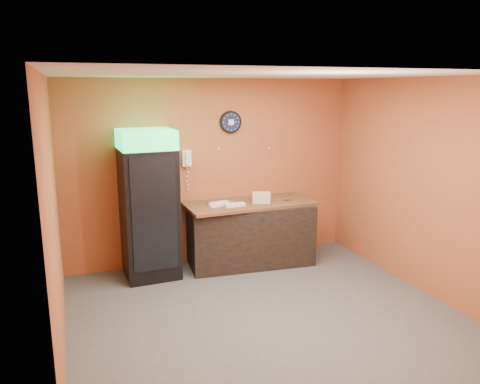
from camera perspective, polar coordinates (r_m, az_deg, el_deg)
name	(u,v)px	position (r m, az deg, el deg)	size (l,w,h in m)	color
floor	(263,312)	(5.86, 2.80, -14.44)	(4.50, 4.50, 0.00)	#47474C
back_wall	(213,171)	(7.21, -3.37, 2.52)	(4.50, 0.02, 2.80)	#B35632
left_wall	(54,219)	(4.95, -21.74, -3.11)	(0.02, 4.00, 2.80)	#B35632
right_wall	(422,186)	(6.58, 21.26, 0.68)	(0.02, 4.00, 2.80)	#B35632
ceiling	(266,75)	(5.22, 3.14, 14.09)	(4.50, 4.00, 0.02)	white
beverage_cooler	(149,207)	(6.67, -11.00, -1.79)	(0.76, 0.77, 2.11)	black
prep_counter	(250,234)	(7.20, 1.20, -5.15)	(1.86, 0.82, 0.93)	black
wall_clock	(231,122)	(7.18, -1.16, 8.52)	(0.34, 0.06, 0.34)	black
wall_phone	(187,158)	(7.01, -6.52, 4.11)	(0.13, 0.11, 0.24)	white
butcher_paper	(250,204)	(7.07, 1.22, -1.41)	(1.94, 0.83, 0.04)	brown
sub_roll_stack	(261,198)	(6.99, 2.60, -0.71)	(0.28, 0.16, 0.17)	beige
wrapped_sandwich_left	(217,205)	(6.83, -2.82, -1.61)	(0.25, 0.10, 0.04)	white
wrapped_sandwich_mid	(235,205)	(6.82, -0.65, -1.58)	(0.30, 0.12, 0.04)	white
wrapped_sandwich_right	(219,203)	(6.91, -2.54, -1.40)	(0.30, 0.12, 0.04)	white
kitchen_tool	(232,202)	(6.95, -0.96, -1.27)	(0.05, 0.05, 0.05)	silver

